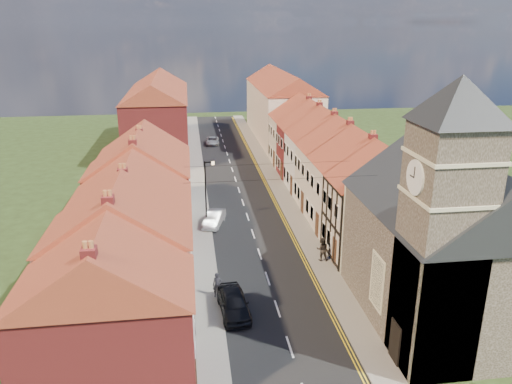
# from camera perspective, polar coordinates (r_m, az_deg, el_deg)

# --- Properties ---
(ground) EXTENTS (160.00, 160.00, 0.00)m
(ground) POSITION_cam_1_polar(r_m,az_deg,el_deg) (27.94, 4.75, -19.65)
(ground) COLOR #2C431D
(ground) RESTS_ON ground
(road) EXTENTS (7.00, 90.00, 0.02)m
(road) POSITION_cam_1_polar(r_m,az_deg,el_deg) (54.38, -1.97, 0.23)
(road) COLOR black
(road) RESTS_ON ground
(pavement_left) EXTENTS (1.80, 90.00, 0.12)m
(pavement_left) POSITION_cam_1_polar(r_m,az_deg,el_deg) (54.13, -6.61, 0.08)
(pavement_left) COLOR gray
(pavement_left) RESTS_ON ground
(pavement_right) EXTENTS (1.80, 90.00, 0.12)m
(pavement_right) POSITION_cam_1_polar(r_m,az_deg,el_deg) (54.96, 2.59, 0.47)
(pavement_right) COLOR gray
(pavement_right) RESTS_ON ground
(church) EXTENTS (11.25, 14.25, 15.20)m
(church) POSITION_cam_1_polar(r_m,az_deg,el_deg) (30.77, 21.02, -4.40)
(church) COLOR #353025
(church) RESTS_ON ground
(cottage_r_tudor) EXTENTS (8.30, 5.20, 9.00)m
(cottage_r_tudor) POSITION_cam_1_polar(r_m,az_deg,el_deg) (39.08, 14.29, -1.03)
(cottage_r_tudor) COLOR #B2A696
(cottage_r_tudor) RESTS_ON ground
(cottage_r_white_near) EXTENTS (8.30, 6.00, 9.00)m
(cottage_r_white_near) POSITION_cam_1_polar(r_m,az_deg,el_deg) (43.87, 11.77, 1.35)
(cottage_r_white_near) COLOR #B2A696
(cottage_r_white_near) RESTS_ON ground
(cottage_r_cream_mid) EXTENTS (8.30, 5.20, 9.00)m
(cottage_r_cream_mid) POSITION_cam_1_polar(r_m,az_deg,el_deg) (48.77, 9.72, 3.26)
(cottage_r_cream_mid) COLOR #B2A696
(cottage_r_cream_mid) RESTS_ON ground
(cottage_r_pink) EXTENTS (8.30, 6.00, 9.00)m
(cottage_r_pink) POSITION_cam_1_polar(r_m,az_deg,el_deg) (53.78, 8.04, 4.79)
(cottage_r_pink) COLOR silver
(cottage_r_pink) RESTS_ON ground
(cottage_r_white_far) EXTENTS (8.30, 5.20, 9.00)m
(cottage_r_white_far) POSITION_cam_1_polar(r_m,az_deg,el_deg) (58.85, 6.64, 6.07)
(cottage_r_white_far) COLOR maroon
(cottage_r_white_far) RESTS_ON ground
(cottage_r_cream_far) EXTENTS (8.30, 6.00, 9.00)m
(cottage_r_cream_far) POSITION_cam_1_polar(r_m,az_deg,el_deg) (63.97, 5.45, 7.14)
(cottage_r_cream_far) COLOR #B2A696
(cottage_r_cream_far) RESTS_ON ground
(cottage_l_brick_near) EXTENTS (8.30, 5.70, 8.80)m
(cottage_l_brick_near) POSITION_cam_1_polar(r_m,az_deg,el_deg) (25.08, -16.67, -13.24)
(cottage_l_brick_near) COLOR maroon
(cottage_l_brick_near) RESTS_ON ground
(cottage_l_cream) EXTENTS (8.30, 6.30, 9.10)m
(cottage_l_cream) POSITION_cam_1_polar(r_m,az_deg,el_deg) (30.04, -15.14, -7.16)
(cottage_l_cream) COLOR #B2A696
(cottage_l_cream) RESTS_ON ground
(cottage_l_white) EXTENTS (8.30, 6.90, 8.80)m
(cottage_l_white) POSITION_cam_1_polar(r_m,az_deg,el_deg) (35.93, -13.95, -2.94)
(cottage_l_white) COLOR silver
(cottage_l_white) RESTS_ON ground
(cottage_l_brick_mid) EXTENTS (8.30, 5.70, 9.10)m
(cottage_l_brick_mid) POSITION_cam_1_polar(r_m,az_deg,el_deg) (41.59, -13.17, 0.36)
(cottage_l_brick_mid) COLOR maroon
(cottage_l_brick_mid) RESTS_ON ground
(cottage_l_pink) EXTENTS (8.30, 6.30, 8.80)m
(cottage_l_pink) POSITION_cam_1_polar(r_m,az_deg,el_deg) (47.16, -12.57, 2.39)
(cottage_l_pink) COLOR #B2A696
(cottage_l_pink) RESTS_ON ground
(block_right_far) EXTENTS (8.30, 24.20, 10.50)m
(block_right_far) POSITION_cam_1_polar(r_m,az_deg,el_deg) (78.57, 2.94, 9.99)
(block_right_far) COLOR #B2A696
(block_right_far) RESTS_ON ground
(block_left_far) EXTENTS (8.30, 24.20, 10.50)m
(block_left_far) POSITION_cam_1_polar(r_m,az_deg,el_deg) (72.42, -11.11, 8.91)
(block_left_far) COLOR maroon
(block_left_far) RESTS_ON ground
(lamppost) EXTENTS (0.88, 0.15, 6.00)m
(lamppost) POSITION_cam_1_polar(r_m,az_deg,el_deg) (43.56, -5.66, 0.25)
(lamppost) COLOR black
(lamppost) RESTS_ON pavement_left
(car_near) EXTENTS (2.07, 4.46, 1.48)m
(car_near) POSITION_cam_1_polar(r_m,az_deg,el_deg) (31.94, -2.58, -12.53)
(car_near) COLOR black
(car_near) RESTS_ON ground
(car_mid) EXTENTS (2.43, 4.11, 1.28)m
(car_mid) POSITION_cam_1_polar(r_m,az_deg,el_deg) (45.02, -4.79, -3.03)
(car_mid) COLOR #999CA0
(car_mid) RESTS_ON ground
(car_distant) EXTENTS (2.06, 4.08, 1.11)m
(car_distant) POSITION_cam_1_polar(r_m,az_deg,el_deg) (75.18, -4.99, 5.86)
(car_distant) COLOR #AAAEB2
(car_distant) RESTS_ON ground
(pedestrian_left) EXTENTS (0.66, 0.46, 1.71)m
(pedestrian_left) POSITION_cam_1_polar(r_m,az_deg,el_deg) (33.45, -4.44, -10.55)
(pedestrian_left) COLOR #222127
(pedestrian_left) RESTS_ON pavement_left
(pedestrian_right) EXTENTS (1.02, 0.86, 1.85)m
(pedestrian_right) POSITION_cam_1_polar(r_m,az_deg,el_deg) (38.38, 7.59, -6.49)
(pedestrian_right) COLOR black
(pedestrian_right) RESTS_ON pavement_right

